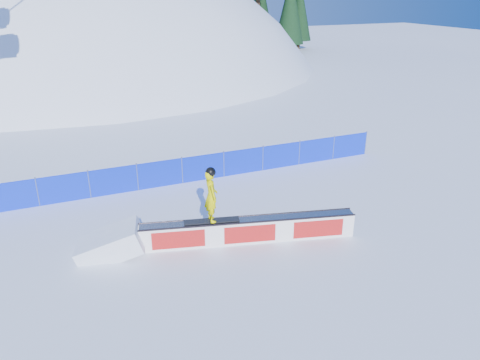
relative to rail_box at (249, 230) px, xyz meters
name	(u,v)px	position (x,y,z in m)	size (l,w,h in m)	color
ground	(193,232)	(-1.58, 1.43, -0.44)	(160.00, 160.00, 0.00)	white
snow_hill	(96,209)	(-1.58, 43.43, -18.44)	(64.00, 64.00, 64.00)	white
safety_fence	(160,174)	(-1.58, 5.93, 0.16)	(22.05, 0.05, 1.30)	#0927D6
rail_box	(249,230)	(0.00, 0.00, 0.00)	(7.34, 2.33, 0.89)	white
snow_ramp	(112,252)	(-4.50, 1.14, -0.44)	(2.09, 1.39, 0.78)	white
snowboarder	(211,195)	(-1.23, 0.31, 1.41)	(1.89, 0.78, 1.95)	black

